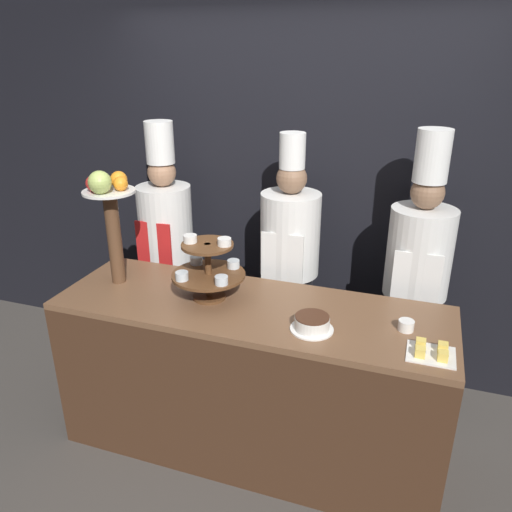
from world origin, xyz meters
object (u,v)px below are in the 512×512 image
at_px(chef_left, 167,242).
at_px(chef_center_right, 417,273).
at_px(cake_square_tray, 431,352).
at_px(fruit_pedestal, 109,205).
at_px(cake_round, 312,323).
at_px(cup_white, 406,325).
at_px(tiered_stand, 208,268).
at_px(chef_center_left, 289,259).

height_order(chef_left, chef_center_right, chef_center_right).
relative_size(cake_square_tray, chef_center_right, 0.12).
bearing_deg(fruit_pedestal, chef_left, 91.03).
distance_m(cake_round, chef_center_right, 0.92).
bearing_deg(cake_square_tray, cup_white, 123.20).
bearing_deg(cake_round, tiered_stand, 166.18).
bearing_deg(chef_center_left, tiered_stand, -114.08).
relative_size(cake_square_tray, chef_center_left, 0.12).
relative_size(fruit_pedestal, cake_square_tray, 3.19).
xyz_separation_m(tiered_stand, cake_round, (0.62, -0.15, -0.15)).
distance_m(fruit_pedestal, cake_round, 1.30).
bearing_deg(cake_round, chef_center_right, 59.67).
height_order(tiered_stand, cup_white, tiered_stand).
relative_size(chef_left, chef_center_left, 1.02).
xyz_separation_m(cake_round, cake_square_tray, (0.56, -0.04, -0.02)).
bearing_deg(chef_center_left, cake_round, -67.30).
height_order(cake_round, chef_center_left, chef_center_left).
relative_size(tiered_stand, chef_center_right, 0.22).
bearing_deg(tiered_stand, chef_center_left, 65.92).
bearing_deg(cake_round, cake_square_tray, -4.11).
height_order(cup_white, chef_center_right, chef_center_right).
bearing_deg(chef_center_left, chef_center_right, 0.00).
relative_size(cake_square_tray, chef_left, 0.12).
height_order(fruit_pedestal, chef_center_right, chef_center_right).
height_order(cake_square_tray, chef_center_left, chef_center_left).
bearing_deg(tiered_stand, chef_left, 133.57).
height_order(fruit_pedestal, cake_round, fruit_pedestal).
distance_m(fruit_pedestal, chef_center_left, 1.18).
bearing_deg(chef_center_right, chef_left, 180.00).
height_order(tiered_stand, cake_round, tiered_stand).
distance_m(tiered_stand, cup_white, 1.07).
relative_size(tiered_stand, cake_round, 1.87).
bearing_deg(cake_round, cup_white, 18.36).
distance_m(cup_white, chef_center_left, 1.01).
distance_m(fruit_pedestal, chef_center_right, 1.85).
xyz_separation_m(cup_white, chef_left, (-1.67, 0.65, -0.00)).
bearing_deg(chef_left, chef_center_right, -0.00).
xyz_separation_m(tiered_stand, chef_center_right, (1.08, 0.64, -0.15)).
distance_m(cake_square_tray, chef_center_left, 1.22).
bearing_deg(cake_square_tray, cake_round, 175.89).
distance_m(cake_round, chef_left, 1.46).
height_order(fruit_pedestal, cup_white, fruit_pedestal).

